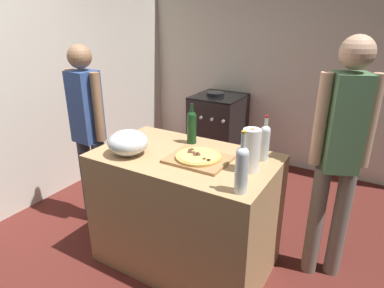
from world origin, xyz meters
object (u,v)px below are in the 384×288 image
pizza (198,156)px  paper_towel_roll (251,150)px  stove (218,129)px  wine_bottle_green (242,167)px  mixing_bowl (128,142)px  person_in_stripes (88,127)px  wine_bottle_amber (265,141)px  wine_bottle_clear (192,126)px  person_in_red (340,150)px

pizza → paper_towel_roll: (0.35, 0.03, 0.11)m
pizza → stove: 2.03m
paper_towel_roll → wine_bottle_green: 0.28m
mixing_bowl → pizza: bearing=17.2°
person_in_stripes → wine_bottle_amber: bearing=5.5°
mixing_bowl → wine_bottle_green: size_ratio=0.79×
stove → person_in_stripes: person_in_stripes is taller
wine_bottle_clear → wine_bottle_amber: bearing=-2.7°
paper_towel_roll → stove: size_ratio=0.30×
wine_bottle_green → person_in_red: size_ratio=0.21×
mixing_bowl → paper_towel_roll: bearing=12.1°
wine_bottle_amber → person_in_red: person_in_red is taller
paper_towel_roll → wine_bottle_amber: (0.02, 0.20, -0.00)m
wine_bottle_amber → person_in_red: 0.49m
pizza → wine_bottle_green: bearing=-31.4°
paper_towel_roll → stove: 2.18m
stove → mixing_bowl: bearing=-82.2°
wine_bottle_clear → paper_towel_roll: bearing=-22.6°
pizza → wine_bottle_amber: bearing=32.4°
wine_bottle_amber → stove: (-1.11, 1.59, -0.58)m
stove → wine_bottle_amber: bearing=-55.1°
pizza → wine_bottle_amber: size_ratio=1.00×
pizza → paper_towel_roll: bearing=4.8°
pizza → wine_bottle_green: 0.49m
wine_bottle_green → person_in_stripes: person_in_stripes is taller
wine_bottle_green → person_in_stripes: size_ratio=0.22×
pizza → person_in_red: 0.92m
paper_towel_roll → wine_bottle_clear: wine_bottle_clear is taller
person_in_stripes → person_in_red: bearing=10.1°
pizza → paper_towel_roll: paper_towel_roll is taller
wine_bottle_amber → person_in_red: size_ratio=0.18×
pizza → wine_bottle_clear: 0.35m
wine_bottle_clear → stove: (-0.54, 1.57, -0.58)m
paper_towel_roll → wine_bottle_green: size_ratio=0.78×
mixing_bowl → person_in_red: bearing=24.5°
pizza → person_in_stripes: size_ratio=0.19×
wine_bottle_clear → person_in_red: person_in_red is taller
wine_bottle_clear → wine_bottle_green: bearing=-39.8°
pizza → wine_bottle_clear: (-0.20, 0.26, 0.10)m
wine_bottle_clear → wine_bottle_green: 0.79m
paper_towel_roll → stove: (-1.10, 1.80, -0.58)m
wine_bottle_green → person_in_red: (0.40, 0.68, -0.06)m
wine_bottle_clear → person_in_stripes: bearing=-169.6°
wine_bottle_amber → wine_bottle_green: wine_bottle_green is taller
paper_towel_roll → wine_bottle_amber: bearing=85.4°
mixing_bowl → wine_bottle_clear: bearing=56.5°
pizza → wine_bottle_clear: bearing=128.1°
person_in_red → pizza: bearing=-151.6°
wine_bottle_amber → wine_bottle_green: (0.04, -0.48, 0.02)m
mixing_bowl → paper_towel_roll: 0.84m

